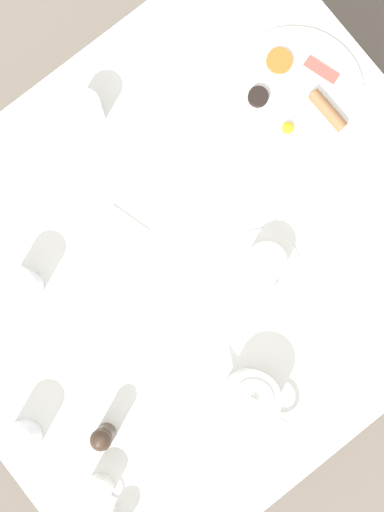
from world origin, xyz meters
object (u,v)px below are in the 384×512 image
(breakfast_plate, at_px, (295,96))
(napkin_folded, at_px, (108,250))
(teapot_near, at_px, (251,398))
(fork_by_plate, at_px, (174,127))
(creamer_jug, at_px, (99,491))
(teacup_with_saucer_right, at_px, (265,263))
(wine_glass_spare, at_px, (20,440))
(water_glass_tall, at_px, (22,285))
(water_glass_short, at_px, (86,111))
(pepper_grinder, at_px, (103,437))

(breakfast_plate, bearing_deg, napkin_folded, -88.47)
(teapot_near, bearing_deg, fork_by_plate, -38.85)
(creamer_jug, bearing_deg, teacup_with_saucer_right, 105.29)
(teacup_with_saucer_right, height_order, napkin_folded, teacup_with_saucer_right)
(breakfast_plate, height_order, creamer_jug, creamer_jug)
(creamer_jug, bearing_deg, wine_glass_spare, -162.00)
(teacup_with_saucer_right, bearing_deg, teapot_near, -45.06)
(water_glass_tall, relative_size, napkin_folded, 0.54)
(teacup_with_saucer_right, height_order, water_glass_tall, water_glass_tall)
(napkin_folded, bearing_deg, breakfast_plate, 91.53)
(breakfast_plate, relative_size, teacup_with_saucer_right, 2.03)
(wine_glass_spare, relative_size, fork_by_plate, 0.58)
(breakfast_plate, distance_m, water_glass_tall, 0.74)
(teapot_near, bearing_deg, water_glass_short, -24.51)
(creamer_jug, bearing_deg, breakfast_plate, 115.30)
(creamer_jug, bearing_deg, water_glass_short, 144.24)
(breakfast_plate, relative_size, fork_by_plate, 1.77)
(breakfast_plate, height_order, pepper_grinder, pepper_grinder)
(pepper_grinder, bearing_deg, water_glass_tall, 170.82)
(pepper_grinder, height_order, napkin_folded, pepper_grinder)
(wine_glass_spare, xyz_separation_m, pepper_grinder, (0.10, 0.14, 0.01))
(pepper_grinder, xyz_separation_m, napkin_folded, (-0.31, 0.25, -0.06))
(napkin_folded, relative_size, fork_by_plate, 1.11)
(teacup_with_saucer_right, distance_m, wine_glass_spare, 0.64)
(teacup_with_saucer_right, bearing_deg, napkin_folded, -133.55)
(water_glass_short, relative_size, wine_glass_spare, 0.85)
(napkin_folded, bearing_deg, fork_by_plate, 114.25)
(breakfast_plate, distance_m, teacup_with_saucer_right, 0.39)
(water_glass_tall, height_order, napkin_folded, water_glass_tall)
(teapot_near, height_order, water_glass_short, teapot_near)
(wine_glass_spare, bearing_deg, breakfast_plate, 103.53)
(wine_glass_spare, bearing_deg, napkin_folded, 118.43)
(water_glass_tall, relative_size, wine_glass_spare, 1.04)
(water_glass_tall, bearing_deg, fork_by_plate, 99.77)
(teapot_near, relative_size, fork_by_plate, 1.14)
(teapot_near, height_order, wine_glass_spare, teapot_near)
(water_glass_short, bearing_deg, napkin_folded, -29.65)
(water_glass_short, relative_size, pepper_grinder, 0.76)
(teapot_near, bearing_deg, creamer_jug, 66.89)
(teapot_near, bearing_deg, teacup_with_saucer_right, -61.14)
(water_glass_tall, relative_size, water_glass_short, 1.22)
(water_glass_short, bearing_deg, teapot_near, -8.43)
(water_glass_short, xyz_separation_m, fork_by_plate, (0.14, 0.14, -0.04))
(water_glass_tall, xyz_separation_m, creamer_jug, (0.44, -0.14, -0.02))
(creamer_jug, xyz_separation_m, fork_by_plate, (-0.53, 0.61, -0.03))
(water_glass_tall, relative_size, pepper_grinder, 0.93)
(teacup_with_saucer_right, height_order, pepper_grinder, pepper_grinder)
(breakfast_plate, distance_m, teapot_near, 0.68)
(teapot_near, relative_size, water_glass_short, 2.33)
(water_glass_short, xyz_separation_m, pepper_grinder, (0.58, -0.40, 0.02))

